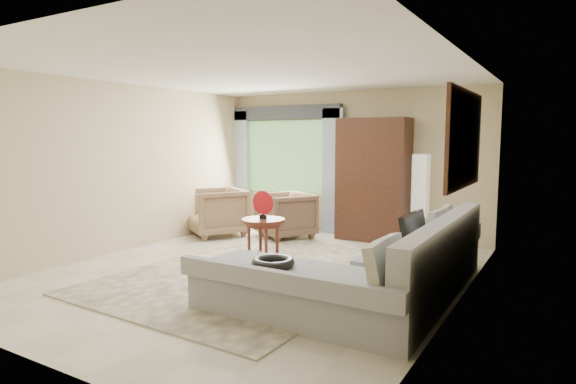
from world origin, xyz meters
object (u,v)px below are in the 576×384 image
Objects in this scene: armchair_left at (217,212)px; sectional_sofa at (384,274)px; potted_plant at (234,215)px; tv_screen at (414,235)px; armoire at (373,180)px; floor_lamp at (420,200)px; coffee_table at (263,239)px; armchair_right at (285,215)px.

sectional_sofa is at bearing 7.90° from armchair_left.
potted_plant is at bearing 146.93° from sectional_sofa.
tv_screen is 3.11m from armoire.
potted_plant is at bearing -173.92° from armoire.
potted_plant is at bearing -174.32° from floor_lamp.
potted_plant is at bearing 150.49° from tv_screen.
armchair_left is (-1.76, 1.13, 0.10)m from coffee_table.
armoire is at bearing 6.08° from potted_plant.
armchair_right is at bearing -12.98° from potted_plant.
tv_screen is 3.60m from armchair_right.
armoire is at bearing 56.37° from armchair_left.
armoire is 0.86m from floor_lamp.
floor_lamp is (3.36, 1.15, 0.32)m from armchair_left.
armoire is (0.80, 2.22, 0.72)m from coffee_table.
armchair_right is 1.66m from armoire.
armchair_left is at bearing -125.80° from armchair_right.
armchair_left is at bearing 154.49° from sectional_sofa.
armchair_right is at bearing -156.64° from armoire.
coffee_table is at bearing -125.17° from floor_lamp.
armoire is (2.56, 1.09, 0.62)m from armchair_left.
potted_plant is (-1.36, 0.31, -0.15)m from armchair_right.
armchair_right is (-2.91, 2.10, -0.32)m from tv_screen.
tv_screen is at bearing 11.64° from armchair_left.
coffee_table is at bearing 0.71° from armchair_left.
floor_lamp reaches higher than potted_plant.
armoire is at bearing 55.07° from armchair_right.
tv_screen is at bearing 35.27° from sectional_sofa.
coffee_table is 2.82m from floor_lamp.
sectional_sofa is at bearing -66.94° from armoire.
armoire reaches higher than tv_screen.
floor_lamp is at bearing 54.83° from coffee_table.
floor_lamp reaches higher than armchair_left.
floor_lamp reaches higher than coffee_table.
armoire is at bearing 70.06° from coffee_table.
sectional_sofa is 4.21m from armchair_left.
armchair_right is at bearing 55.89° from armchair_left.
armoire is (-1.50, 2.71, 0.33)m from tv_screen.
armchair_left is at bearing 158.23° from tv_screen.
floor_lamp reaches higher than armchair_right.
sectional_sofa reaches higher than armchair_right.
armoire is 1.40× the size of floor_lamp.
floor_lamp is at bearing 5.68° from potted_plant.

